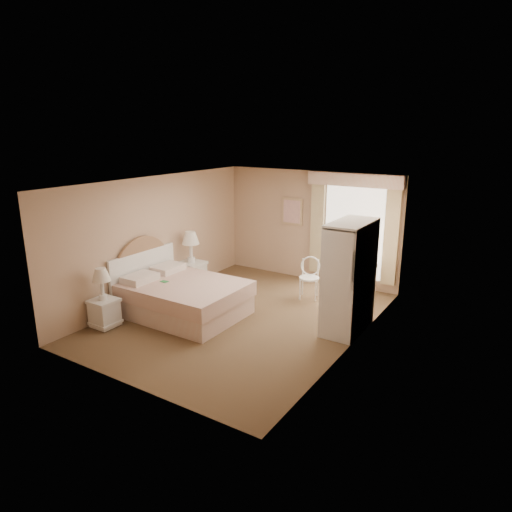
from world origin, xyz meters
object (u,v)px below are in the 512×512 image
Objects in this scene: bed at (180,296)px; nightstand_far at (192,268)px; cafe_chair at (310,274)px; armoire at (349,286)px; nightstand_near at (104,305)px; round_table at (362,274)px.

bed reaches higher than nightstand_far.
cafe_chair is 0.45× the size of armoire.
bed is 2.51× the size of cafe_chair.
armoire is at bearing 31.02° from nightstand_near.
bed is at bearing 58.39° from nightstand_near.
armoire is at bearing 19.26° from bed.
armoire is (1.26, -1.07, 0.30)m from cafe_chair.
cafe_chair is at bearing 53.80° from nightstand_near.
armoire reaches higher than round_table.
armoire is at bearing -77.31° from round_table.
nightstand_near is 2.37m from nightstand_far.
nightstand_near is 4.28m from armoire.
armoire reaches higher than cafe_chair.
nightstand_far is at bearing 177.25° from armoire.
armoire is (0.41, -1.84, 0.34)m from round_table.
nightstand_near is 0.85× the size of nightstand_far.
bed is 3.14m from armoire.
nightstand_far is 1.87× the size of round_table.
nightstand_near is 4.06m from cafe_chair.
nightstand_near reaches higher than cafe_chair.
armoire is (3.65, 2.20, 0.39)m from nightstand_near.
round_table is at bearing 23.93° from cafe_chair.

